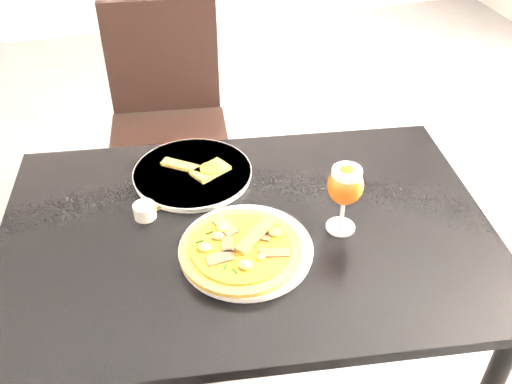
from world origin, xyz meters
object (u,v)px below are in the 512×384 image
object	(u,v)px
dining_table	(247,254)
pizza	(241,249)
chair_far	(168,122)
beer_glass	(345,186)

from	to	relation	value
dining_table	pizza	distance (m)	0.15
dining_table	chair_far	size ratio (longest dim) A/B	1.33
chair_far	dining_table	bearing A→B (deg)	-77.46
chair_far	pizza	world-z (taller)	chair_far
pizza	beer_glass	distance (m)	0.28
beer_glass	dining_table	bearing A→B (deg)	165.43
dining_table	chair_far	xyz separation A→B (m)	(-0.09, 0.90, -0.13)
dining_table	chair_far	distance (m)	0.92
dining_table	pizza	xyz separation A→B (m)	(-0.04, -0.09, 0.12)
dining_table	beer_glass	xyz separation A→B (m)	(0.22, -0.06, 0.22)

